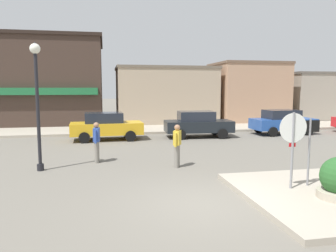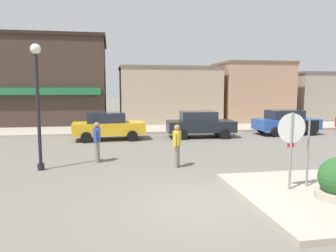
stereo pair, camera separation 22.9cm
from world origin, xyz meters
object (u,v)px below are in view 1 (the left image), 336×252
(stop_sign, at_px, (293,140))
(parked_car_second, at_px, (198,124))
(parked_car_nearest, at_px, (106,126))
(pedestrian_crossing_far, at_px, (177,144))
(lamp_post, at_px, (37,88))
(pedestrian_crossing_near, at_px, (97,141))
(one_way_sign, at_px, (309,145))
(parked_car_third, at_px, (283,122))

(stop_sign, distance_m, parked_car_second, 10.65)
(parked_car_nearest, distance_m, pedestrian_crossing_far, 7.47)
(lamp_post, xyz_separation_m, pedestrian_crossing_near, (1.98, 0.92, -2.09))
(lamp_post, height_order, pedestrian_crossing_far, lamp_post)
(pedestrian_crossing_near, bearing_deg, lamp_post, -155.02)
(lamp_post, distance_m, pedestrian_crossing_near, 3.02)
(one_way_sign, distance_m, pedestrian_crossing_far, 4.66)
(lamp_post, relative_size, parked_car_nearest, 1.11)
(lamp_post, relative_size, pedestrian_crossing_near, 2.82)
(stop_sign, relative_size, parked_car_third, 0.56)
(parked_car_nearest, bearing_deg, stop_sign, -64.57)
(parked_car_nearest, xyz_separation_m, pedestrian_crossing_far, (2.57, -7.02, 0.06))
(stop_sign, distance_m, one_way_sign, 0.67)
(parked_car_second, bearing_deg, stop_sign, -91.96)
(lamp_post, xyz_separation_m, parked_car_third, (13.46, 6.80, -2.15))
(lamp_post, distance_m, parked_car_third, 15.23)
(parked_car_third, bearing_deg, stop_sign, -119.14)
(one_way_sign, bearing_deg, pedestrian_crossing_near, 141.58)
(parked_car_third, bearing_deg, parked_car_second, -177.80)
(one_way_sign, height_order, pedestrian_crossing_near, one_way_sign)
(lamp_post, bearing_deg, parked_car_third, 26.78)
(parked_car_third, bearing_deg, pedestrian_crossing_far, -139.63)
(parked_car_second, bearing_deg, parked_car_third, 2.20)
(stop_sign, bearing_deg, one_way_sign, 13.65)
(parked_car_nearest, relative_size, parked_car_second, 1.00)
(pedestrian_crossing_far, bearing_deg, parked_car_nearest, 110.11)
(one_way_sign, bearing_deg, parked_car_second, 91.44)
(one_way_sign, height_order, lamp_post, lamp_post)
(stop_sign, relative_size, pedestrian_crossing_near, 1.43)
(one_way_sign, height_order, pedestrian_crossing_far, one_way_sign)
(one_way_sign, relative_size, parked_car_nearest, 0.52)
(pedestrian_crossing_near, bearing_deg, one_way_sign, -38.42)
(one_way_sign, bearing_deg, stop_sign, -166.35)
(stop_sign, distance_m, lamp_post, 8.57)
(one_way_sign, distance_m, parked_car_nearest, 11.91)
(parked_car_second, height_order, parked_car_third, same)
(lamp_post, bearing_deg, pedestrian_crossing_near, 24.98)
(pedestrian_crossing_near, bearing_deg, parked_car_second, 44.25)
(parked_car_nearest, height_order, pedestrian_crossing_near, pedestrian_crossing_near)
(one_way_sign, distance_m, pedestrian_crossing_near, 7.76)
(stop_sign, distance_m, pedestrian_crossing_far, 4.42)
(one_way_sign, relative_size, pedestrian_crossing_far, 1.30)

